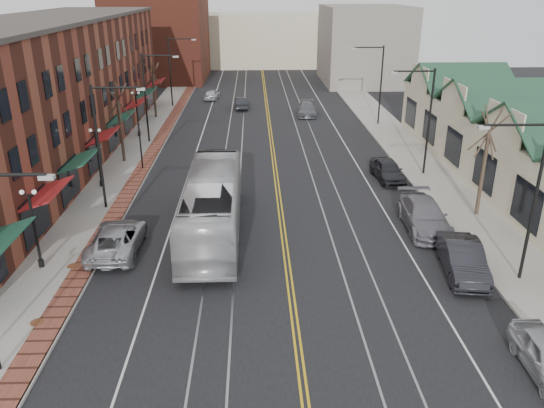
{
  "coord_description": "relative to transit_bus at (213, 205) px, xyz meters",
  "views": [
    {
      "loc": [
        -1.71,
        -16.63,
        13.65
      ],
      "look_at": [
        -0.68,
        11.61,
        2.0
      ],
      "focal_mm": 35.0,
      "sensor_mm": 36.0,
      "label": 1
    }
  ],
  "objects": [
    {
      "name": "transit_bus",
      "position": [
        0.0,
        0.0,
        0.0
      ],
      "size": [
        3.08,
        13.05,
        3.63
      ],
      "primitive_type": "imported",
      "rotation": [
        0.0,
        0.0,
        3.14
      ],
      "color": "silver",
      "rests_on": "ground"
    },
    {
      "name": "distant_car_right",
      "position": [
        8.57,
        30.92,
        -1.09
      ],
      "size": [
        2.49,
        5.2,
        1.46
      ],
      "primitive_type": "imported",
      "rotation": [
        0.0,
        0.0,
        -0.09
      ],
      "color": "slate",
      "rests_on": "ground"
    },
    {
      "name": "tree_left_near",
      "position": [
        -8.35,
        14.0,
        1.7
      ],
      "size": [
        1.78,
        1.37,
        6.48
      ],
      "color": "#382B21",
      "rests_on": "sidewalk_left"
    },
    {
      "name": "lamppost_l_2",
      "position": [
        -8.65,
        8.0,
        0.39
      ],
      "size": [
        0.84,
        0.28,
        4.27
      ],
      "color": "black",
      "rests_on": "sidewalk_left"
    },
    {
      "name": "streetlight_l_1",
      "position": [
        -6.9,
        4.0,
        3.21
      ],
      "size": [
        3.33,
        0.25,
        8.0
      ],
      "color": "black",
      "rests_on": "sidewalk_left"
    },
    {
      "name": "streetlight_l_2",
      "position": [
        -6.9,
        20.0,
        3.21
      ],
      "size": [
        3.33,
        0.25,
        8.0
      ],
      "color": "black",
      "rests_on": "sidewalk_left"
    },
    {
      "name": "distant_car_left",
      "position": [
        1.04,
        34.69,
        -1.14
      ],
      "size": [
        1.71,
        4.21,
        1.36
      ],
      "primitive_type": "imported",
      "rotation": [
        0.0,
        0.0,
        3.21
      ],
      "color": "black",
      "rests_on": "ground"
    },
    {
      "name": "sidewalk_left",
      "position": [
        -7.85,
        8.0,
        -1.74
      ],
      "size": [
        4.0,
        120.0,
        0.15
      ],
      "primitive_type": "cube",
      "color": "gray",
      "rests_on": "ground"
    },
    {
      "name": "ground",
      "position": [
        4.15,
        -12.0,
        -1.82
      ],
      "size": [
        160.0,
        160.0,
        0.0
      ],
      "primitive_type": "plane",
      "color": "black",
      "rests_on": "ground"
    },
    {
      "name": "traffic_signal",
      "position": [
        -6.45,
        12.0,
        0.53
      ],
      "size": [
        0.18,
        0.15,
        3.8
      ],
      "color": "black",
      "rests_on": "sidewalk_left"
    },
    {
      "name": "backdrop_mid",
      "position": [
        4.15,
        73.0,
        2.68
      ],
      "size": [
        22.0,
        14.0,
        9.0
      ],
      "primitive_type": "cube",
      "color": "#C1B695",
      "rests_on": "ground"
    },
    {
      "name": "streetlight_r_0",
      "position": [
        15.19,
        -6.0,
        3.21
      ],
      "size": [
        3.33,
        0.25,
        8.0
      ],
      "color": "black",
      "rests_on": "sidewalk_right"
    },
    {
      "name": "tree_right_mid",
      "position": [
        16.65,
        2.0,
        1.93
      ],
      "size": [
        1.9,
        1.46,
        6.93
      ],
      "color": "#382B21",
      "rests_on": "sidewalk_right"
    },
    {
      "name": "building_right",
      "position": [
        22.15,
        8.0,
        0.48
      ],
      "size": [
        8.0,
        36.0,
        4.6
      ],
      "primitive_type": "cube",
      "color": "#C1B695",
      "rests_on": "ground"
    },
    {
      "name": "building_left",
      "position": [
        -14.85,
        15.0,
        3.68
      ],
      "size": [
        10.0,
        50.0,
        11.0
      ],
      "primitive_type": "cube",
      "color": "maroon",
      "rests_on": "ground"
    },
    {
      "name": "streetlight_r_2",
      "position": [
        15.19,
        26.0,
        3.21
      ],
      "size": [
        3.33,
        0.25,
        8.0
      ],
      "color": "black",
      "rests_on": "sidewalk_right"
    },
    {
      "name": "lamppost_l_1",
      "position": [
        -8.65,
        -4.0,
        0.39
      ],
      "size": [
        0.84,
        0.28,
        4.27
      ],
      "color": "black",
      "rests_on": "sidewalk_left"
    },
    {
      "name": "backdrop_left",
      "position": [
        -11.85,
        58.0,
        5.18
      ],
      "size": [
        14.0,
        18.0,
        14.0
      ],
      "primitive_type": "cube",
      "color": "maroon",
      "rests_on": "ground"
    },
    {
      "name": "streetlight_l_3",
      "position": [
        -6.9,
        36.0,
        3.21
      ],
      "size": [
        3.33,
        0.25,
        8.0
      ],
      "color": "black",
      "rests_on": "sidewalk_left"
    },
    {
      "name": "backdrop_right",
      "position": [
        19.15,
        53.0,
        3.68
      ],
      "size": [
        12.0,
        16.0,
        11.0
      ],
      "primitive_type": "cube",
      "color": "slate",
      "rests_on": "ground"
    },
    {
      "name": "parked_car_c",
      "position": [
        12.65,
        0.24,
        -0.96
      ],
      "size": [
        2.61,
        5.98,
        1.71
      ],
      "primitive_type": "imported",
      "rotation": [
        0.0,
        0.0,
        -0.04
      ],
      "color": "slate",
      "rests_on": "ground"
    },
    {
      "name": "tree_left_far",
      "position": [
        -8.35,
        30.0,
        1.46
      ],
      "size": [
        1.66,
        1.28,
        6.02
      ],
      "color": "#382B21",
      "rests_on": "sidewalk_left"
    },
    {
      "name": "parked_car_b",
      "position": [
        12.97,
        -5.24,
        -0.97
      ],
      "size": [
        2.46,
        5.3,
        1.68
      ],
      "primitive_type": "imported",
      "rotation": [
        0.0,
        0.0,
        -0.14
      ],
      "color": "black",
      "rests_on": "ground"
    },
    {
      "name": "sidewalk_right",
      "position": [
        16.15,
        8.0,
        -1.74
      ],
      "size": [
        4.0,
        120.0,
        0.15
      ],
      "primitive_type": "cube",
      "color": "gray",
      "rests_on": "ground"
    },
    {
      "name": "streetlight_r_1",
      "position": [
        15.19,
        10.0,
        3.21
      ],
      "size": [
        3.33,
        0.25,
        8.0
      ],
      "color": "black",
      "rests_on": "sidewalk_right"
    },
    {
      "name": "parked_car_d",
      "position": [
        12.56,
        9.02,
        -1.04
      ],
      "size": [
        2.18,
        4.71,
        1.56
      ],
      "primitive_type": "imported",
      "rotation": [
        0.0,
        0.0,
        0.08
      ],
      "color": "#222227",
      "rests_on": "ground"
    },
    {
      "name": "manhole_far",
      "position": [
        -7.05,
        -4.0,
        -1.66
      ],
      "size": [
        0.6,
        0.6,
        0.02
      ],
      "primitive_type": "cylinder",
      "color": "#592D19",
      "rests_on": "sidewalk_left"
    },
    {
      "name": "lamppost_l_3",
      "position": [
        -8.65,
        22.0,
        0.39
      ],
      "size": [
        0.84,
        0.28,
        4.27
      ],
      "color": "black",
      "rests_on": "sidewalk_left"
    },
    {
      "name": "manhole_mid",
      "position": [
        -7.05,
        -9.0,
        -1.66
      ],
      "size": [
        0.6,
        0.6,
        0.02
      ],
      "primitive_type": "cylinder",
      "color": "#592D19",
      "rests_on": "sidewalk_left"
    },
    {
      "name": "parked_suv",
      "position": [
        -5.14,
        -2.13,
        -1.03
      ],
      "size": [
        2.68,
        5.68,
        1.57
      ],
      "primitive_type": "imported",
      "rotation": [
        0.0,
        0.0,
        3.16
      ],
      "color": "#A9ABB0",
      "rests_on": "ground"
    },
    {
      "name": "distant_car_far",
      "position": [
        -2.83,
        40.32,
        -1.15
      ],
      "size": [
        2.07,
        4.07,
        1.33
      ],
      "primitive_type": "imported",
      "rotation": [
        0.0,
        0.0,
        3.01
      ],
      "color": "#B9BCC1",
      "rests_on": "ground"
    }
  ]
}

